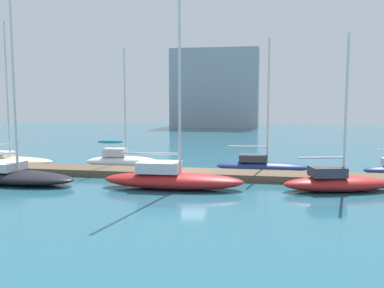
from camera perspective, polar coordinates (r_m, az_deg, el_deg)
name	(u,v)px	position (r m, az deg, el deg)	size (l,w,h in m)	color
ground_plane	(187,177)	(27.60, -0.73, -4.57)	(120.00, 120.00, 0.00)	#286075
dock_pier	(187,174)	(27.56, -0.73, -4.11)	(33.93, 2.37, 0.45)	brown
sailboat_0	(5,159)	(36.26, -24.33, -1.83)	(7.98, 2.67, 11.10)	beige
sailboat_1	(11,174)	(27.91, -23.65, -3.85)	(8.84, 3.76, 11.62)	black
sailboat_2	(121,159)	(31.91, -9.71, -2.07)	(5.68, 2.41, 8.94)	white
sailboat_3	(171,177)	(23.99, -2.86, -4.60)	(8.23, 2.47, 13.43)	#B21E1E
sailboat_4	(261,165)	(29.85, 9.50, -2.81)	(6.57, 1.92, 9.34)	navy
sailboat_5	(337,181)	(24.68, 19.25, -4.86)	(6.47, 3.35, 8.72)	#B21E1E
mooring_buoy_orange	(0,155)	(40.05, -24.94, -1.32)	(0.66, 0.66, 0.66)	orange
harbor_building_distant	(216,89)	(79.07, 3.30, 7.60)	(16.05, 8.92, 14.34)	#9399A3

